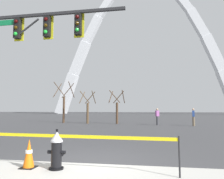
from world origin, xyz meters
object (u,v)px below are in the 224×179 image
at_px(traffic_cone_by_hydrant, 29,154).
at_px(pedestrian_walking_left, 193,117).
at_px(pedestrian_standing_center, 157,116).
at_px(monument_arch, 143,50).
at_px(traffic_signal_gantry, 24,46).
at_px(fire_hydrant, 57,150).

bearing_deg(traffic_cone_by_hydrant, pedestrian_walking_left, 65.68).
bearing_deg(pedestrian_standing_center, monument_arch, 92.70).
distance_m(traffic_signal_gantry, pedestrian_walking_left, 15.79).
relative_size(fire_hydrant, monument_arch, 0.02).
bearing_deg(pedestrian_walking_left, fire_hydrant, -112.00).
xyz_separation_m(fire_hydrant, pedestrian_walking_left, (6.27, 15.51, 0.35)).
relative_size(fire_hydrant, traffic_signal_gantry, 0.15).
bearing_deg(traffic_cone_by_hydrant, monument_arch, 88.84).
height_order(pedestrian_walking_left, pedestrian_standing_center, same).
distance_m(fire_hydrant, pedestrian_standing_center, 16.38).
height_order(fire_hydrant, monument_arch, monument_arch).
distance_m(traffic_signal_gantry, monument_arch, 67.05).
xyz_separation_m(fire_hydrant, traffic_signal_gantry, (-3.05, 3.24, 3.80)).
distance_m(fire_hydrant, traffic_cone_by_hydrant, 0.75).
height_order(fire_hydrant, traffic_signal_gantry, traffic_signal_gantry).
relative_size(fire_hydrant, pedestrian_walking_left, 0.62).
xyz_separation_m(fire_hydrant, traffic_cone_by_hydrant, (-0.75, -0.01, -0.11)).
bearing_deg(traffic_cone_by_hydrant, fire_hydrant, 0.67).
height_order(traffic_signal_gantry, pedestrian_standing_center, traffic_signal_gantry).
xyz_separation_m(traffic_cone_by_hydrant, traffic_signal_gantry, (-2.30, 3.25, 3.91)).
height_order(fire_hydrant, pedestrian_standing_center, pedestrian_standing_center).
relative_size(monument_arch, pedestrian_standing_center, 38.90).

